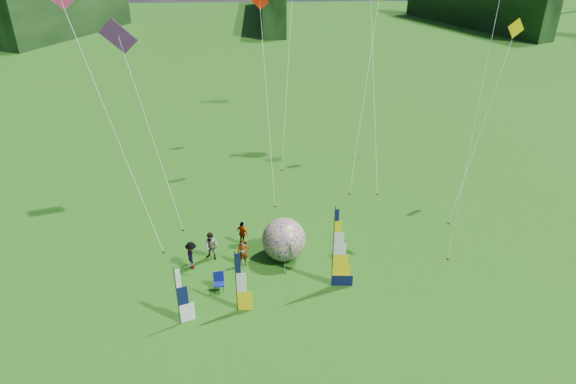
{
  "coord_description": "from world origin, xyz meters",
  "views": [
    {
      "loc": [
        -2.24,
        -20.57,
        18.92
      ],
      "look_at": [
        -1.0,
        4.0,
        5.5
      ],
      "focal_mm": 32.0,
      "sensor_mm": 36.0,
      "label": 1
    }
  ],
  "objects_px": {
    "feather_banner_main": "(333,249)",
    "spectator_a": "(243,253)",
    "side_banner_left": "(236,283)",
    "spectator_d": "(242,233)",
    "camp_chair": "(219,283)",
    "spectator_c": "(192,255)",
    "kite_whale": "(373,42)",
    "side_banner_far": "(177,297)",
    "spectator_b": "(211,246)",
    "bol_inflatable": "(284,239)"
  },
  "relations": [
    {
      "from": "spectator_a",
      "to": "camp_chair",
      "type": "height_order",
      "value": "spectator_a"
    },
    {
      "from": "feather_banner_main",
      "to": "kite_whale",
      "type": "relative_size",
      "value": 0.25
    },
    {
      "from": "side_banner_far",
      "to": "camp_chair",
      "type": "xyz_separation_m",
      "value": [
        1.85,
        2.58,
        -1.18
      ]
    },
    {
      "from": "side_banner_left",
      "to": "side_banner_far",
      "type": "relative_size",
      "value": 1.08
    },
    {
      "from": "side_banner_far",
      "to": "spectator_a",
      "type": "bearing_deg",
      "value": 35.24
    },
    {
      "from": "spectator_b",
      "to": "camp_chair",
      "type": "relative_size",
      "value": 1.68
    },
    {
      "from": "camp_chair",
      "to": "kite_whale",
      "type": "bearing_deg",
      "value": 50.78
    },
    {
      "from": "spectator_b",
      "to": "kite_whale",
      "type": "bearing_deg",
      "value": 72.16
    },
    {
      "from": "spectator_b",
      "to": "spectator_c",
      "type": "relative_size",
      "value": 1.05
    },
    {
      "from": "feather_banner_main",
      "to": "bol_inflatable",
      "type": "height_order",
      "value": "feather_banner_main"
    },
    {
      "from": "spectator_a",
      "to": "spectator_c",
      "type": "bearing_deg",
      "value": -179.45
    },
    {
      "from": "side_banner_left",
      "to": "spectator_c",
      "type": "bearing_deg",
      "value": 128.88
    },
    {
      "from": "feather_banner_main",
      "to": "kite_whale",
      "type": "xyz_separation_m",
      "value": [
        5.06,
        17.25,
        7.49
      ]
    },
    {
      "from": "side_banner_left",
      "to": "spectator_d",
      "type": "xyz_separation_m",
      "value": [
        0.11,
        6.34,
        -1.05
      ]
    },
    {
      "from": "feather_banner_main",
      "to": "spectator_c",
      "type": "xyz_separation_m",
      "value": [
        -8.18,
        2.14,
        -1.66
      ]
    },
    {
      "from": "spectator_a",
      "to": "spectator_d",
      "type": "distance_m",
      "value": 2.29
    },
    {
      "from": "bol_inflatable",
      "to": "camp_chair",
      "type": "distance_m",
      "value": 4.91
    },
    {
      "from": "camp_chair",
      "to": "side_banner_left",
      "type": "bearing_deg",
      "value": -62.83
    },
    {
      "from": "bol_inflatable",
      "to": "spectator_d",
      "type": "relative_size",
      "value": 1.64
    },
    {
      "from": "side_banner_far",
      "to": "spectator_c",
      "type": "bearing_deg",
      "value": 66.7
    },
    {
      "from": "side_banner_left",
      "to": "spectator_a",
      "type": "xyz_separation_m",
      "value": [
        0.2,
        4.05,
        -0.96
      ]
    },
    {
      "from": "feather_banner_main",
      "to": "spectator_c",
      "type": "bearing_deg",
      "value": 169.16
    },
    {
      "from": "spectator_a",
      "to": "spectator_b",
      "type": "distance_m",
      "value": 2.06
    },
    {
      "from": "spectator_d",
      "to": "camp_chair",
      "type": "height_order",
      "value": "spectator_d"
    },
    {
      "from": "side_banner_far",
      "to": "feather_banner_main",
      "type": "bearing_deg",
      "value": -4.27
    },
    {
      "from": "side_banner_left",
      "to": "side_banner_far",
      "type": "bearing_deg",
      "value": -160.46
    },
    {
      "from": "spectator_c",
      "to": "spectator_b",
      "type": "bearing_deg",
      "value": -62.98
    },
    {
      "from": "spectator_a",
      "to": "spectator_c",
      "type": "distance_m",
      "value": 3.06
    },
    {
      "from": "spectator_b",
      "to": "kite_whale",
      "type": "distance_m",
      "value": 20.83
    },
    {
      "from": "feather_banner_main",
      "to": "spectator_d",
      "type": "bearing_deg",
      "value": 142.73
    },
    {
      "from": "side_banner_left",
      "to": "spectator_d",
      "type": "bearing_deg",
      "value": 91.87
    },
    {
      "from": "feather_banner_main",
      "to": "spectator_a",
      "type": "height_order",
      "value": "feather_banner_main"
    },
    {
      "from": "spectator_b",
      "to": "camp_chair",
      "type": "distance_m",
      "value": 3.15
    },
    {
      "from": "bol_inflatable",
      "to": "feather_banner_main",
      "type": "bearing_deg",
      "value": -48.01
    },
    {
      "from": "feather_banner_main",
      "to": "kite_whale",
      "type": "height_order",
      "value": "kite_whale"
    },
    {
      "from": "spectator_b",
      "to": "kite_whale",
      "type": "relative_size",
      "value": 0.09
    },
    {
      "from": "side_banner_left",
      "to": "feather_banner_main",
      "type": "bearing_deg",
      "value": 21.49
    },
    {
      "from": "spectator_c",
      "to": "camp_chair",
      "type": "xyz_separation_m",
      "value": [
        1.76,
        -2.23,
        -0.34
      ]
    },
    {
      "from": "side_banner_left",
      "to": "spectator_c",
      "type": "xyz_separation_m",
      "value": [
        -2.86,
        3.93,
        -0.97
      ]
    },
    {
      "from": "spectator_d",
      "to": "kite_whale",
      "type": "height_order",
      "value": "kite_whale"
    },
    {
      "from": "side_banner_far",
      "to": "kite_whale",
      "type": "distance_m",
      "value": 25.38
    },
    {
      "from": "spectator_c",
      "to": "feather_banner_main",
      "type": "bearing_deg",
      "value": -114.23
    },
    {
      "from": "spectator_d",
      "to": "kite_whale",
      "type": "xyz_separation_m",
      "value": [
        10.27,
        12.71,
        9.23
      ]
    },
    {
      "from": "side_banner_left",
      "to": "kite_whale",
      "type": "relative_size",
      "value": 0.19
    },
    {
      "from": "side_banner_left",
      "to": "spectator_d",
      "type": "height_order",
      "value": "side_banner_left"
    },
    {
      "from": "spectator_a",
      "to": "spectator_b",
      "type": "bearing_deg",
      "value": 158.11
    },
    {
      "from": "spectator_c",
      "to": "kite_whale",
      "type": "relative_size",
      "value": 0.09
    },
    {
      "from": "kite_whale",
      "to": "side_banner_far",
      "type": "bearing_deg",
      "value": -100.13
    },
    {
      "from": "spectator_c",
      "to": "kite_whale",
      "type": "height_order",
      "value": "kite_whale"
    },
    {
      "from": "bol_inflatable",
      "to": "spectator_a",
      "type": "bearing_deg",
      "value": -165.44
    }
  ]
}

